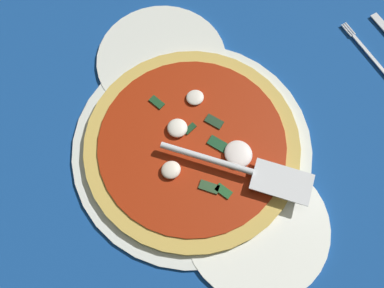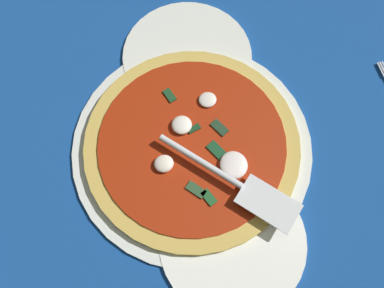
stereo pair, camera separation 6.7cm
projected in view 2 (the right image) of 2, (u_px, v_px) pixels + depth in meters
ground_plane at (212, 158)px, 71.23cm from camera, size 101.45×101.45×0.80cm
checker_pattern at (212, 157)px, 70.81cm from camera, size 101.45×101.45×0.10cm
pizza_pan at (192, 147)px, 70.91cm from camera, size 39.37×39.37×0.89cm
dinner_plate_left at (233, 241)px, 65.34cm from camera, size 22.42×22.42×1.00cm
dinner_plate_right at (187, 56)px, 77.17cm from camera, size 23.10×23.10×1.00cm
pizza at (192, 145)px, 69.80cm from camera, size 35.16×35.16×2.66cm
pizza_server at (233, 181)px, 65.23cm from camera, size 19.98×18.30×1.00cm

